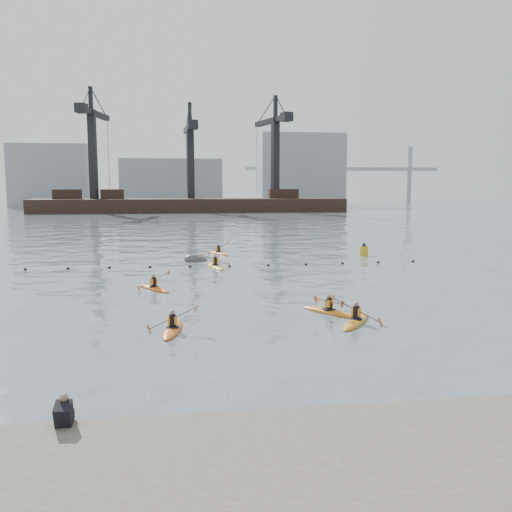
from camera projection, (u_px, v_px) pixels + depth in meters
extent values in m
plane|color=#394553|center=(258.00, 359.00, 19.36)|extent=(400.00, 400.00, 0.00)
cube|color=#4C443D|center=(325.00, 505.00, 10.52)|extent=(18.00, 7.00, 1.00)
cube|color=black|center=(64.00, 414.00, 12.80)|extent=(0.38, 0.60, 0.67)
cube|color=black|center=(66.00, 417.00, 13.04)|extent=(0.34, 0.40, 0.24)
sphere|color=#8C6651|center=(64.00, 397.00, 12.85)|extent=(0.21, 0.21, 0.21)
sphere|color=black|center=(25.00, 270.00, 39.67)|extent=(0.24, 0.24, 0.24)
sphere|color=black|center=(68.00, 269.00, 40.17)|extent=(0.24, 0.24, 0.24)
sphere|color=black|center=(109.00, 268.00, 40.55)|extent=(0.24, 0.24, 0.24)
sphere|color=black|center=(150.00, 267.00, 40.84)|extent=(0.24, 0.24, 0.24)
sphere|color=black|center=(190.00, 267.00, 41.08)|extent=(0.24, 0.24, 0.24)
sphere|color=black|center=(229.00, 266.00, 41.37)|extent=(0.24, 0.24, 0.24)
sphere|color=black|center=(268.00, 265.00, 41.76)|extent=(0.24, 0.24, 0.24)
sphere|color=black|center=(306.00, 264.00, 42.26)|extent=(0.24, 0.24, 0.24)
sphere|color=black|center=(342.00, 263.00, 42.83)|extent=(0.24, 0.24, 0.24)
sphere|color=black|center=(378.00, 262.00, 43.40)|extent=(0.24, 0.24, 0.24)
sphere|color=black|center=(413.00, 262.00, 43.90)|extent=(0.24, 0.24, 0.24)
cube|color=black|center=(191.00, 208.00, 127.26)|extent=(72.00, 12.00, 4.50)
cube|color=black|center=(67.00, 194.00, 122.95)|extent=(6.00, 3.00, 2.20)
cube|color=black|center=(112.00, 194.00, 124.34)|extent=(5.00, 3.00, 2.20)
cube|color=black|center=(283.00, 194.00, 129.86)|extent=(7.00, 3.00, 2.20)
cube|color=black|center=(93.00, 155.00, 122.63)|extent=(1.85, 1.85, 20.00)
cube|color=black|center=(95.00, 114.00, 124.09)|extent=(4.31, 17.93, 1.20)
cube|color=black|center=(81.00, 108.00, 115.17)|extent=(2.62, 2.94, 2.00)
cube|color=black|center=(91.00, 98.00, 121.01)|extent=(0.93, 0.93, 5.00)
cube|color=black|center=(191.00, 162.00, 125.86)|extent=(1.73, 1.73, 17.00)
cube|color=black|center=(189.00, 128.00, 127.02)|extent=(2.50, 15.05, 1.20)
cube|color=black|center=(193.00, 125.00, 119.77)|extent=(2.42, 2.78, 2.00)
cube|color=black|center=(190.00, 113.00, 124.44)|extent=(0.87, 0.87, 5.00)
cube|color=black|center=(275.00, 158.00, 128.50)|extent=(1.96, 1.96, 19.00)
cube|color=black|center=(271.00, 121.00, 129.67)|extent=(5.56, 16.73, 1.20)
cube|color=black|center=(287.00, 117.00, 121.92)|extent=(2.80, 3.08, 2.00)
cube|color=black|center=(275.00, 106.00, 126.94)|extent=(0.98, 0.98, 5.00)
cube|color=gray|center=(52.00, 176.00, 159.95)|extent=(22.00, 14.00, 18.00)
cube|color=gray|center=(172.00, 183.00, 165.05)|extent=(30.00, 14.00, 14.00)
cube|color=gray|center=(300.00, 170.00, 170.05)|extent=(26.00, 14.00, 22.00)
cube|color=gray|center=(343.00, 169.00, 192.33)|extent=(70.00, 2.00, 1.20)
cylinder|color=gray|center=(273.00, 174.00, 189.13)|extent=(1.60, 1.60, 20.00)
cylinder|color=gray|center=(409.00, 175.00, 196.04)|extent=(1.60, 1.60, 20.00)
ellipsoid|color=#CF5713|center=(173.00, 330.00, 23.06)|extent=(1.15, 3.29, 0.32)
cylinder|color=black|center=(173.00, 327.00, 23.04)|extent=(0.69, 0.69, 0.06)
cylinder|color=black|center=(173.00, 321.00, 23.01)|extent=(0.30, 0.30, 0.53)
cube|color=orange|center=(173.00, 320.00, 23.00)|extent=(0.39, 0.28, 0.34)
sphere|color=#8C6651|center=(172.00, 312.00, 22.96)|extent=(0.21, 0.21, 0.21)
cylinder|color=black|center=(172.00, 318.00, 22.99)|extent=(2.00, 0.36, 0.99)
cube|color=#D85914|center=(149.00, 328.00, 23.07)|extent=(0.21, 0.17, 0.33)
cube|color=#D85914|center=(196.00, 308.00, 22.92)|extent=(0.21, 0.17, 0.33)
ellipsoid|color=orange|center=(356.00, 322.00, 24.44)|extent=(2.47, 3.24, 0.34)
cylinder|color=black|center=(356.00, 319.00, 24.42)|extent=(0.89, 0.89, 0.06)
cylinder|color=black|center=(356.00, 312.00, 24.38)|extent=(0.32, 0.32, 0.56)
cube|color=orange|center=(356.00, 312.00, 24.38)|extent=(0.45, 0.41, 0.37)
sphere|color=#8C6651|center=(356.00, 304.00, 24.34)|extent=(0.23, 0.23, 0.23)
cylinder|color=black|center=(356.00, 310.00, 24.37)|extent=(1.86, 1.24, 0.94)
cube|color=#D85914|center=(333.00, 299.00, 24.78)|extent=(0.24, 0.23, 0.36)
cube|color=#D85914|center=(380.00, 322.00, 23.96)|extent=(0.24, 0.23, 0.36)
ellipsoid|color=#E15B15|center=(154.00, 289.00, 32.31)|extent=(2.31, 3.10, 0.33)
cylinder|color=black|center=(154.00, 286.00, 32.29)|extent=(0.84, 0.84, 0.06)
cylinder|color=black|center=(154.00, 282.00, 32.25)|extent=(0.31, 0.31, 0.53)
cube|color=orange|center=(154.00, 281.00, 32.25)|extent=(0.43, 0.39, 0.35)
sphere|color=#8C6651|center=(154.00, 276.00, 32.21)|extent=(0.21, 0.21, 0.21)
cylinder|color=black|center=(154.00, 280.00, 32.24)|extent=(1.81, 1.18, 0.78)
cube|color=#D85914|center=(138.00, 288.00, 31.61)|extent=(0.21, 0.21, 0.34)
cube|color=#D85914|center=(169.00, 273.00, 32.87)|extent=(0.21, 0.21, 0.34)
ellipsoid|color=gold|center=(215.00, 267.00, 40.91)|extent=(1.44, 3.54, 0.35)
cylinder|color=black|center=(215.00, 265.00, 40.89)|extent=(0.78, 0.78, 0.07)
cylinder|color=black|center=(215.00, 261.00, 40.85)|extent=(0.33, 0.33, 0.56)
cube|color=orange|center=(215.00, 261.00, 40.85)|extent=(0.43, 0.32, 0.37)
sphere|color=#8C6651|center=(215.00, 256.00, 40.80)|extent=(0.23, 0.23, 0.23)
cylinder|color=black|center=(215.00, 260.00, 40.84)|extent=(2.20, 0.53, 0.89)
cube|color=#D85914|center=(201.00, 255.00, 40.40)|extent=(0.21, 0.19, 0.36)
cube|color=#D85914|center=(229.00, 264.00, 41.28)|extent=(0.21, 0.19, 0.36)
ellipsoid|color=#C46912|center=(329.00, 312.00, 26.31)|extent=(2.50, 3.05, 0.33)
cylinder|color=black|center=(329.00, 309.00, 26.30)|extent=(0.87, 0.87, 0.06)
cylinder|color=black|center=(329.00, 304.00, 26.26)|extent=(0.31, 0.31, 0.54)
cube|color=orange|center=(329.00, 303.00, 26.26)|extent=(0.43, 0.40, 0.35)
sphere|color=#8C6651|center=(329.00, 296.00, 26.21)|extent=(0.22, 0.22, 0.22)
cylinder|color=black|center=(329.00, 302.00, 26.25)|extent=(1.79, 1.34, 0.66)
cube|color=#D85914|center=(342.00, 304.00, 27.02)|extent=(0.20, 0.20, 0.35)
cube|color=#D85914|center=(316.00, 299.00, 25.48)|extent=(0.20, 0.20, 0.35)
ellipsoid|color=gold|center=(218.00, 253.00, 49.08)|extent=(2.00, 3.19, 0.32)
cylinder|color=black|center=(218.00, 252.00, 49.06)|extent=(0.81, 0.81, 0.06)
cylinder|color=black|center=(218.00, 249.00, 49.03)|extent=(0.30, 0.30, 0.53)
cube|color=orange|center=(218.00, 249.00, 49.03)|extent=(0.42, 0.36, 0.34)
sphere|color=#8C6651|center=(218.00, 245.00, 48.98)|extent=(0.21, 0.21, 0.21)
cylinder|color=black|center=(218.00, 248.00, 49.01)|extent=(1.87, 0.94, 0.88)
cube|color=#D85914|center=(208.00, 253.00, 48.49)|extent=(0.22, 0.21, 0.34)
cube|color=#D85914|center=(228.00, 243.00, 49.54)|extent=(0.22, 0.21, 0.34)
ellipsoid|color=#393C3E|center=(196.00, 261.00, 44.59)|extent=(2.56, 1.93, 1.47)
cylinder|color=gold|center=(364.00, 252.00, 47.92)|extent=(0.75, 0.75, 0.97)
cone|color=black|center=(364.00, 244.00, 47.83)|extent=(0.47, 0.47, 0.38)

